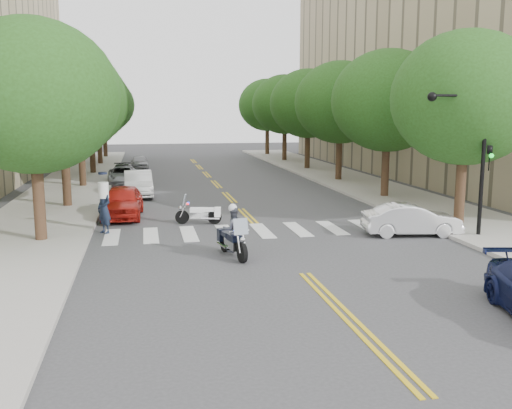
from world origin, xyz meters
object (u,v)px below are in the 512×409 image
object	(u,v)px
motorcycle_parked	(202,214)
convertible	(412,220)
officer_standing	(104,209)
motorcycle_police	(232,233)

from	to	relation	value
motorcycle_parked	convertible	size ratio (longest dim) A/B	0.53
officer_standing	convertible	size ratio (longest dim) A/B	0.53
motorcycle_parked	convertible	distance (m)	9.04
motorcycle_police	convertible	bearing A→B (deg)	-177.89
motorcycle_police	officer_standing	size ratio (longest dim) A/B	1.11
motorcycle_parked	officer_standing	world-z (taller)	officer_standing
motorcycle_police	convertible	size ratio (longest dim) A/B	0.58
convertible	officer_standing	bearing A→B (deg)	85.82
motorcycle_police	motorcycle_parked	bearing A→B (deg)	-97.89
motorcycle_police	officer_standing	distance (m)	6.61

